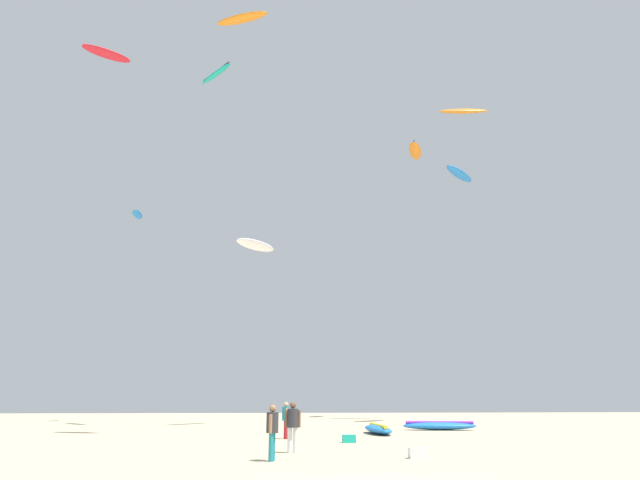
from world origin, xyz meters
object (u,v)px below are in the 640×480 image
Objects in this scene: kite_aloft_2 at (463,111)px; kite_aloft_4 at (459,174)px; cooler_box at (349,439)px; kite_aloft_7 at (216,74)px; kite_aloft_0 at (107,54)px; kite_grounded_mid at (440,426)px; gear_bag at (418,453)px; kite_aloft_3 at (415,151)px; person_midground at (293,423)px; kite_aloft_5 at (256,245)px; person_left at (286,417)px; kite_aloft_1 at (242,19)px; kite_grounded_near at (378,429)px; person_foreground at (272,428)px; kite_aloft_6 at (137,214)px.

kite_aloft_4 is (-2.00, -3.47, -7.80)m from kite_aloft_2.
cooler_box is 0.16× the size of kite_aloft_7.
kite_aloft_0 reaches higher than kite_aloft_7.
kite_grounded_mid is 16.12m from gear_bag.
kite_aloft_3 is (9.09, 33.49, 26.10)m from gear_bag.
person_midground is 0.38× the size of kite_aloft_3.
kite_grounded_mid is 17.76m from kite_aloft_5.
person_left is at bearing -179.12° from person_midground.
kite_aloft_2 is at bearing 43.63° from kite_aloft_1.
kite_aloft_7 is at bearing -166.15° from kite_aloft_4.
kite_grounded_mid is (4.19, 3.26, 0.00)m from kite_grounded_near.
kite_aloft_1 reaches higher than person_foreground.
person_left is 0.50× the size of kite_aloft_1.
kite_aloft_5 is at bearing 108.24° from cooler_box.
kite_aloft_3 reaches higher than person_midground.
kite_grounded_mid is 0.97× the size of kite_aloft_3.
person_midground is 5.06m from cooler_box.
kite_aloft_3 is (10.50, 27.14, 26.10)m from cooler_box.
kite_aloft_2 is 1.93× the size of kite_aloft_6.
kite_aloft_1 reaches higher than person_left.
kite_aloft_6 is at bearing 151.77° from kite_grounded_mid.
person_foreground is 13.70m from kite_grounded_near.
kite_aloft_3 reaches higher than kite_grounded_near.
kite_aloft_5 is 1.54× the size of kite_aloft_6.
kite_aloft_4 reaches higher than cooler_box.
kite_aloft_1 is at bearing -158.94° from kite_grounded_near.
kite_aloft_7 reaches higher than person_foreground.
kite_grounded_near is 34.70m from kite_aloft_3.
kite_aloft_7 is (-19.82, -4.89, 5.51)m from kite_aloft_4.
person_foreground reaches higher than cooler_box.
kite_aloft_5 is at bearing -170.96° from kite_aloft_4.
person_midground is at bearing 89.80° from person_foreground.
gear_bag is (3.89, -2.03, -0.83)m from person_midground.
kite_grounded_mid is (9.57, 15.83, -0.70)m from person_foreground.
kite_aloft_1 is at bearing -157.29° from person_midground.
kite_aloft_5 is at bearing 87.16° from kite_aloft_1.
person_midground is at bearing 80.85° from person_left.
person_midground is at bearing -71.46° from kite_aloft_7.
kite_aloft_7 is at bearing 116.77° from gear_bag.
kite_aloft_6 is (-10.21, 5.63, 4.01)m from kite_aloft_5.
kite_aloft_2 is (16.28, 18.58, 26.61)m from person_left.
kite_grounded_near is 1.01× the size of kite_aloft_4.
kite_aloft_0 reaches higher than kite_aloft_2.
kite_aloft_4 is (14.13, 21.85, 18.78)m from person_midground.
kite_aloft_0 is 9.56m from kite_aloft_7.
kite_grounded_near is 1.29× the size of kite_aloft_1.
kite_aloft_0 is at bearing -174.38° from kite_aloft_4.
kite_aloft_7 reaches higher than gear_bag.
kite_aloft_0 is at bearing 166.31° from kite_grounded_mid.
kite_aloft_0 is 30.03m from kite_aloft_4.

